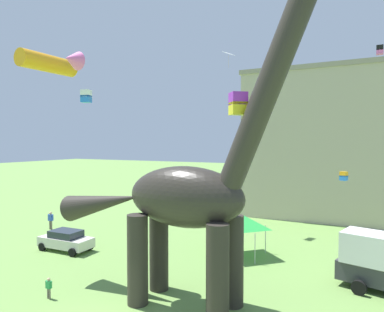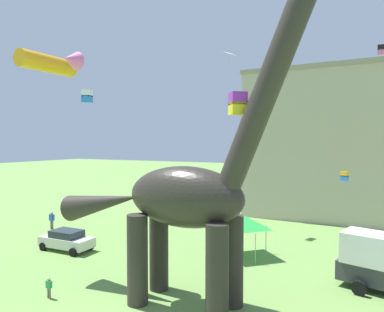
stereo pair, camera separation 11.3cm
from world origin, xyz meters
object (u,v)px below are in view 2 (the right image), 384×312
(kite_trailing, at_px, (87,96))
(kite_high_right, at_px, (381,50))
(parked_sedan_left, at_px, (67,240))
(person_strolling_adult, at_px, (49,286))
(festival_canopy_tent, at_px, (243,221))
(kite_mid_center, at_px, (52,63))
(dinosaur_sculpture, at_px, (184,197))
(kite_near_high, at_px, (238,104))
(kite_apex, at_px, (344,176))
(kite_drifting, at_px, (230,54))
(person_photographer, at_px, (52,219))

(kite_trailing, relative_size, kite_high_right, 1.55)
(parked_sedan_left, bearing_deg, person_strolling_adult, -50.96)
(festival_canopy_tent, bearing_deg, kite_mid_center, -99.68)
(dinosaur_sculpture, distance_m, parked_sedan_left, 13.72)
(kite_near_high, bearing_deg, festival_canopy_tent, 107.01)
(kite_mid_center, height_order, kite_high_right, kite_high_right)
(kite_trailing, bearing_deg, kite_mid_center, -50.14)
(festival_canopy_tent, bearing_deg, kite_trailing, -179.66)
(parked_sedan_left, distance_m, festival_canopy_tent, 13.51)
(festival_canopy_tent, relative_size, kite_mid_center, 1.32)
(kite_apex, bearing_deg, kite_high_right, 73.33)
(kite_drifting, bearing_deg, person_photographer, -152.74)
(parked_sedan_left, bearing_deg, kite_trailing, 114.46)
(kite_apex, bearing_deg, kite_near_high, -112.43)
(festival_canopy_tent, distance_m, kite_mid_center, 17.40)
(dinosaur_sculpture, height_order, kite_mid_center, dinosaur_sculpture)
(kite_mid_center, height_order, kite_drifting, kite_drifting)
(kite_trailing, bearing_deg, dinosaur_sculpture, -30.68)
(person_photographer, height_order, festival_canopy_tent, festival_canopy_tent)
(festival_canopy_tent, bearing_deg, person_strolling_adult, -121.01)
(dinosaur_sculpture, bearing_deg, kite_apex, 52.89)
(festival_canopy_tent, xyz_separation_m, kite_near_high, (2.62, -8.57, 7.56))
(person_photographer, height_order, kite_high_right, kite_high_right)
(kite_mid_center, distance_m, kite_high_right, 26.23)
(parked_sedan_left, bearing_deg, festival_canopy_tent, 19.97)
(dinosaur_sculpture, relative_size, kite_apex, 25.58)
(dinosaur_sculpture, xyz_separation_m, kite_trailing, (-14.66, 8.70, 6.92))
(dinosaur_sculpture, relative_size, person_photographer, 9.06)
(person_strolling_adult, distance_m, kite_apex, 19.31)
(kite_mid_center, bearing_deg, kite_near_high, 50.54)
(kite_drifting, distance_m, kite_near_high, 17.96)
(parked_sedan_left, relative_size, person_photographer, 2.51)
(parked_sedan_left, bearing_deg, person_photographer, 145.27)
(person_strolling_adult, xyz_separation_m, kite_high_right, (15.68, 19.82, 15.15))
(parked_sedan_left, xyz_separation_m, festival_canopy_tent, (12.46, 4.94, 1.74))
(person_strolling_adult, height_order, person_photographer, person_photographer)
(kite_high_right, distance_m, kite_near_high, 18.94)
(festival_canopy_tent, xyz_separation_m, kite_mid_center, (-2.53, -14.82, 8.74))
(kite_trailing, bearing_deg, kite_drifting, 32.31)
(festival_canopy_tent, distance_m, kite_apex, 7.63)
(kite_mid_center, distance_m, kite_apex, 19.26)
(parked_sedan_left, relative_size, kite_mid_center, 1.78)
(person_strolling_adult, xyz_separation_m, kite_mid_center, (4.34, -3.39, 10.61))
(festival_canopy_tent, bearing_deg, kite_drifting, 118.53)
(person_strolling_adult, bearing_deg, kite_drifting, 37.42)
(kite_apex, bearing_deg, person_strolling_adult, -136.89)
(kite_high_right, height_order, kite_apex, kite_high_right)
(kite_trailing, xyz_separation_m, kite_drifting, (11.07, 7.00, 4.14))
(kite_drifting, distance_m, kite_apex, 15.90)
(dinosaur_sculpture, bearing_deg, parked_sedan_left, 159.77)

